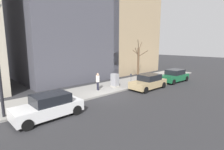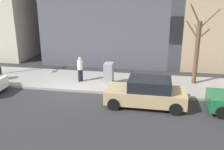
{
  "view_description": "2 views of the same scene",
  "coord_description": "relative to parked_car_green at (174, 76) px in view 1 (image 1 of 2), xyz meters",
  "views": [
    {
      "loc": [
        -11.57,
        10.08,
        4.59
      ],
      "look_at": [
        1.39,
        -1.92,
        1.48
      ],
      "focal_mm": 28.0,
      "sensor_mm": 36.0,
      "label": 1
    },
    {
      "loc": [
        -13.55,
        -5.12,
        5.66
      ],
      "look_at": [
        -0.18,
        -2.71,
        1.3
      ],
      "focal_mm": 40.0,
      "sensor_mm": 36.0,
      "label": 2
    }
  ],
  "objects": [
    {
      "name": "utility_box",
      "position": [
        2.51,
        7.79,
        0.11
      ],
      "size": [
        0.83,
        0.61,
        1.43
      ],
      "color": "#A8A399",
      "rests_on": "sidewalk"
    },
    {
      "name": "pedestrian_near_meter",
      "position": [
        2.84,
        9.77,
        0.35
      ],
      "size": [
        0.38,
        0.36,
        1.66
      ],
      "rotation": [
        0.0,
        0.0,
        5.86
      ],
      "color": "#1E1E2D",
      "rests_on": "sidewalk"
    },
    {
      "name": "office_block_center",
      "position": [
        12.39,
        8.68,
        8.2
      ],
      "size": [
        11.36,
        11.36,
        17.87
      ],
      "primitive_type": "cube",
      "color": "#4C4C56",
      "rests_on": "ground"
    },
    {
      "name": "parked_car_white",
      "position": [
        0.05,
        15.9,
        0.0
      ],
      "size": [
        2.0,
        4.24,
        1.52
      ],
      "rotation": [
        0.0,
        0.0,
        0.02
      ],
      "color": "white",
      "rests_on": "ground"
    },
    {
      "name": "parked_car_green",
      "position": [
        0.0,
        0.0,
        0.0
      ],
      "size": [
        2.04,
        4.26,
        1.52
      ],
      "rotation": [
        0.0,
        0.0,
        -0.03
      ],
      "color": "#196038",
      "rests_on": "ground"
    },
    {
      "name": "bare_tree",
      "position": [
        3.8,
        2.36,
        1.63
      ],
      "size": [
        2.02,
        2.03,
        5.03
      ],
      "color": "brown",
      "rests_on": "sidewalk"
    },
    {
      "name": "sidewalk",
      "position": [
        3.21,
        10.02,
        -0.66
      ],
      "size": [
        4.0,
        36.0,
        0.15
      ],
      "primitive_type": "cube",
      "color": "gray",
      "rests_on": "ground"
    },
    {
      "name": "trash_bin",
      "position": [
        2.11,
        15.38,
        -0.14
      ],
      "size": [
        0.56,
        0.56,
        0.9
      ],
      "primitive_type": "cylinder",
      "color": "#14381E",
      "rests_on": "sidewalk"
    },
    {
      "name": "parking_meter",
      "position": [
        1.66,
        6.22,
        0.24
      ],
      "size": [
        0.14,
        0.1,
        1.35
      ],
      "color": "slate",
      "rests_on": "sidewalk"
    },
    {
      "name": "office_tower_left",
      "position": [
        12.17,
        -1.48,
        8.22
      ],
      "size": [
        10.93,
        10.93,
        17.91
      ],
      "primitive_type": "cube",
      "color": "tan",
      "rests_on": "ground"
    },
    {
      "name": "parked_car_tan",
      "position": [
        0.06,
        5.28,
        0.0
      ],
      "size": [
        1.95,
        4.21,
        1.52
      ],
      "rotation": [
        0.0,
        0.0,
        -0.01
      ],
      "color": "tan",
      "rests_on": "ground"
    },
    {
      "name": "ground_plane",
      "position": [
        1.21,
        10.02,
        -0.74
      ],
      "size": [
        120.0,
        120.0,
        0.0
      ],
      "primitive_type": "plane",
      "color": "#2B2B2D"
    }
  ]
}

